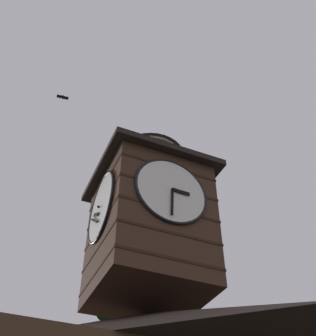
{
  "coord_description": "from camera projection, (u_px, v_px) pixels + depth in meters",
  "views": [
    {
      "loc": [
        4.68,
        13.22,
        1.58
      ],
      "look_at": [
        -1.02,
        0.3,
        13.93
      ],
      "focal_mm": 46.86,
      "sensor_mm": 36.0,
      "label": 1
    }
  ],
  "objects": [
    {
      "name": "flying_bird_high",
      "position": [
        150.0,
        159.0,
        23.24
      ],
      "size": [
        0.47,
        0.59,
        0.13
      ],
      "color": "black"
    },
    {
      "name": "clock_tower",
      "position": [
        149.0,
        217.0,
        16.47
      ],
      "size": [
        4.45,
        4.45,
        7.6
      ],
      "color": "#422B1E",
      "rests_on": "building_main"
    },
    {
      "name": "flying_bird_low",
      "position": [
        63.0,
        97.0,
        18.61
      ],
      "size": [
        0.51,
        0.22,
        0.11
      ],
      "color": "black"
    }
  ]
}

